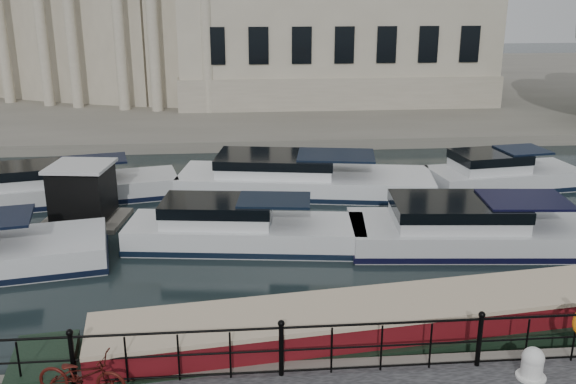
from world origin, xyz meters
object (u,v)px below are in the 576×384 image
object	(u,v)px
mooring_bollard	(532,364)
harbour_hut	(83,196)
bicycle	(82,375)
narrowboat	(373,337)

from	to	relation	value
mooring_bollard	harbour_hut	bearing A→B (deg)	134.41
bicycle	harbour_hut	world-z (taller)	harbour_hut
mooring_bollard	harbour_hut	distance (m)	15.72
harbour_hut	bicycle	bearing A→B (deg)	-69.93
mooring_bollard	bicycle	bearing A→B (deg)	178.92
bicycle	mooring_bollard	xyz separation A→B (m)	(8.67, -0.16, -0.14)
narrowboat	harbour_hut	world-z (taller)	harbour_hut
narrowboat	mooring_bollard	bearing A→B (deg)	-44.88
bicycle	harbour_hut	size ratio (longest dim) A/B	0.56
bicycle	narrowboat	bearing A→B (deg)	-60.02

